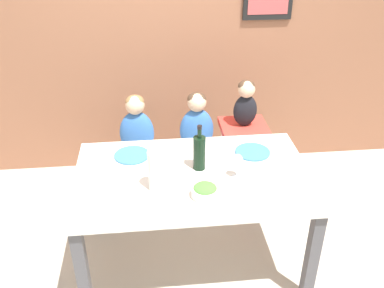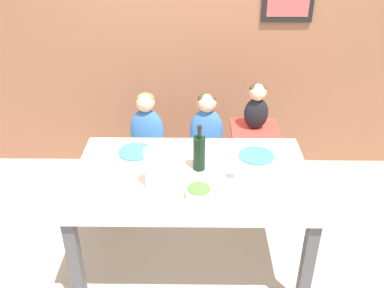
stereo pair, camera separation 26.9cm
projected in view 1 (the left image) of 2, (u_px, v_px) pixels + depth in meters
The scene contains 16 objects.
ground_plane at pixel (193, 259), 3.09m from camera, with size 14.00×14.00×0.00m, color #BCB2A3.
wall_back at pixel (176, 23), 3.61m from camera, with size 10.00×0.09×2.70m.
dining_table at pixel (193, 187), 2.77m from camera, with size 1.51×0.94×0.75m.
chair_far_left at pixel (139, 161), 3.49m from camera, with size 0.44×0.43×0.47m.
chair_far_center at pixel (197, 158), 3.54m from camera, with size 0.44×0.43×0.47m.
chair_right_highchair at pixel (243, 140), 3.50m from camera, with size 0.37×0.36×0.69m.
person_child_left at pixel (136, 126), 3.33m from camera, with size 0.27×0.15×0.51m.
person_child_center at pixel (197, 123), 3.37m from camera, with size 0.27×0.15×0.51m.
person_baby_right at pixel (246, 101), 3.32m from camera, with size 0.19×0.14×0.38m.
wine_bottle at pixel (199, 152), 2.72m from camera, with size 0.08×0.08×0.31m.
paper_towel_roll at pixel (157, 171), 2.52m from camera, with size 0.10×0.10×0.25m.
wine_glass_near at pixel (238, 162), 2.64m from camera, with size 0.07×0.07×0.16m.
salad_bowl_large at pixel (205, 191), 2.50m from camera, with size 0.16×0.16×0.08m.
dinner_plate_front_left at pixel (118, 201), 2.47m from camera, with size 0.24×0.24×0.01m.
dinner_plate_back_left at pixel (132, 155), 2.91m from camera, with size 0.24×0.24×0.01m.
dinner_plate_back_right at pixel (253, 152), 2.94m from camera, with size 0.24×0.24×0.01m.
Camera 1 is at (-0.24, -2.25, 2.27)m, focal length 40.00 mm.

